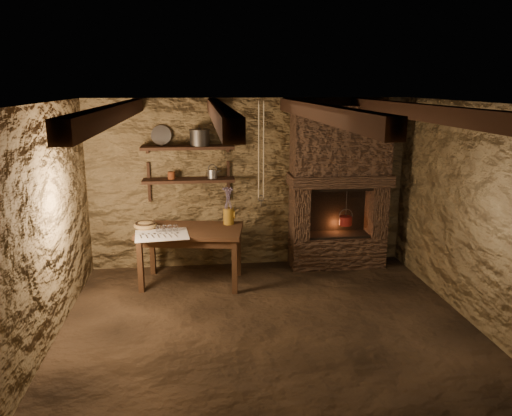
{
  "coord_description": "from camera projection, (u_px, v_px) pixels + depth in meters",
  "views": [
    {
      "loc": [
        -0.72,
        -4.94,
        2.58
      ],
      "look_at": [
        -0.03,
        0.9,
        1.11
      ],
      "focal_mm": 35.0,
      "sensor_mm": 36.0,
      "label": 1
    }
  ],
  "objects": [
    {
      "name": "beam_mid_right",
      "position": [
        319.0,
        112.0,
        4.97
      ],
      "size": [
        0.14,
        3.95,
        0.16
      ],
      "primitive_type": "cube",
      "color": "black",
      "rests_on": "ceiling"
    },
    {
      "name": "floor",
      "position": [
        268.0,
        326.0,
        5.47
      ],
      "size": [
        4.5,
        4.5,
        0.0
      ],
      "primitive_type": "plane",
      "color": "black",
      "rests_on": "ground"
    },
    {
      "name": "rusty_tin",
      "position": [
        171.0,
        175.0,
        6.79
      ],
      "size": [
        0.13,
        0.13,
        0.1
      ],
      "primitive_type": "cylinder",
      "rotation": [
        0.0,
        0.0,
        0.38
      ],
      "color": "#552411",
      "rests_on": "shelf_lower"
    },
    {
      "name": "linen_cloth",
      "position": [
        162.0,
        235.0,
        6.19
      ],
      "size": [
        0.7,
        0.58,
        0.01
      ],
      "primitive_type": "cube",
      "rotation": [
        0.0,
        0.0,
        0.1
      ],
      "color": "silver",
      "rests_on": "work_table"
    },
    {
      "name": "small_kettle",
      "position": [
        212.0,
        174.0,
        6.85
      ],
      "size": [
        0.18,
        0.14,
        0.19
      ],
      "primitive_type": null,
      "rotation": [
        0.0,
        0.0,
        -0.03
      ],
      "color": "gray",
      "rests_on": "shelf_lower"
    },
    {
      "name": "beam_far_left",
      "position": [
        114.0,
        113.0,
        4.74
      ],
      "size": [
        0.14,
        3.95,
        0.16
      ],
      "primitive_type": "cube",
      "color": "black",
      "rests_on": "ceiling"
    },
    {
      "name": "tin_pan",
      "position": [
        161.0,
        135.0,
        6.74
      ],
      "size": [
        0.27,
        0.12,
        0.27
      ],
      "primitive_type": "cylinder",
      "rotation": [
        1.26,
        0.0,
        0.0
      ],
      "color": "gray",
      "rests_on": "shelf_upper"
    },
    {
      "name": "beam_far_right",
      "position": [
        415.0,
        111.0,
        5.08
      ],
      "size": [
        0.14,
        3.95,
        0.16
      ],
      "primitive_type": "cube",
      "color": "black",
      "rests_on": "ceiling"
    },
    {
      "name": "pewter_cutlery_row",
      "position": [
        162.0,
        235.0,
        6.17
      ],
      "size": [
        0.56,
        0.26,
        0.01
      ],
      "primitive_type": null,
      "rotation": [
        0.0,
        0.0,
        0.1
      ],
      "color": "#99968B",
      "rests_on": "linen_cloth"
    },
    {
      "name": "red_pot",
      "position": [
        346.0,
        220.0,
        7.12
      ],
      "size": [
        0.2,
        0.19,
        0.54
      ],
      "rotation": [
        0.0,
        0.0,
        -0.07
      ],
      "color": "maroon",
      "rests_on": "hearth"
    },
    {
      "name": "shelf_lower",
      "position": [
        189.0,
        180.0,
        6.83
      ],
      "size": [
        1.25,
        0.3,
        0.04
      ],
      "primitive_type": "cube",
      "color": "black",
      "rests_on": "back_wall"
    },
    {
      "name": "right_wall",
      "position": [
        473.0,
        214.0,
        5.44
      ],
      "size": [
        0.04,
        4.0,
        2.4
      ],
      "primitive_type": "cube",
      "color": "#483821",
      "rests_on": "floor"
    },
    {
      "name": "wooden_bowl",
      "position": [
        146.0,
        226.0,
        6.48
      ],
      "size": [
        0.36,
        0.36,
        0.11
      ],
      "primitive_type": "ellipsoid",
      "rotation": [
        0.0,
        0.0,
        0.2
      ],
      "color": "olive",
      "rests_on": "work_table"
    },
    {
      "name": "back_wall",
      "position": [
        249.0,
        184.0,
        7.11
      ],
      "size": [
        4.5,
        0.04,
        2.4
      ],
      "primitive_type": "cube",
      "color": "#483821",
      "rests_on": "floor"
    },
    {
      "name": "stoneware_jug",
      "position": [
        229.0,
        208.0,
        6.63
      ],
      "size": [
        0.19,
        0.19,
        0.5
      ],
      "rotation": [
        0.0,
        0.0,
        0.42
      ],
      "color": "olive",
      "rests_on": "work_table"
    },
    {
      "name": "drinking_glasses",
      "position": [
        164.0,
        228.0,
        6.3
      ],
      "size": [
        0.21,
        0.06,
        0.08
      ],
      "primitive_type": null,
      "color": "silver",
      "rests_on": "linen_cloth"
    },
    {
      "name": "ceiling",
      "position": [
        270.0,
        103.0,
        4.89
      ],
      "size": [
        4.5,
        4.0,
        0.04
      ],
      "primitive_type": "cube",
      "color": "black",
      "rests_on": "back_wall"
    },
    {
      "name": "work_table",
      "position": [
        191.0,
        254.0,
        6.56
      ],
      "size": [
        1.43,
        0.96,
        0.76
      ],
      "rotation": [
        0.0,
        0.0,
        -0.16
      ],
      "color": "#362113",
      "rests_on": "floor"
    },
    {
      "name": "shelf_upper",
      "position": [
        188.0,
        147.0,
        6.73
      ],
      "size": [
        1.25,
        0.3,
        0.04
      ],
      "primitive_type": "cube",
      "color": "black",
      "rests_on": "back_wall"
    },
    {
      "name": "left_wall",
      "position": [
        44.0,
        228.0,
        4.93
      ],
      "size": [
        0.04,
        4.0,
        2.4
      ],
      "primitive_type": "cube",
      "color": "#483821",
      "rests_on": "floor"
    },
    {
      "name": "hanging_ropes",
      "position": [
        261.0,
        150.0,
        6.05
      ],
      "size": [
        0.08,
        0.08,
        1.2
      ],
      "primitive_type": null,
      "color": "tan",
      "rests_on": "ceiling"
    },
    {
      "name": "iron_stockpot",
      "position": [
        200.0,
        138.0,
        6.71
      ],
      "size": [
        0.32,
        0.32,
        0.2
      ],
      "primitive_type": "cylinder",
      "rotation": [
        0.0,
        0.0,
        -0.24
      ],
      "color": "#33302D",
      "rests_on": "shelf_upper"
    },
    {
      "name": "front_wall",
      "position": [
        313.0,
        302.0,
        3.25
      ],
      "size": [
        4.5,
        0.04,
        2.4
      ],
      "primitive_type": "cube",
      "color": "#483821",
      "rests_on": "floor"
    },
    {
      "name": "hearth",
      "position": [
        339.0,
        183.0,
        7.02
      ],
      "size": [
        1.43,
        0.51,
        2.3
      ],
      "color": "#37251B",
      "rests_on": "floor"
    },
    {
      "name": "beam_mid_left",
      "position": [
        219.0,
        113.0,
        4.86
      ],
      "size": [
        0.14,
        3.95,
        0.16
      ],
      "primitive_type": "cube",
      "color": "black",
      "rests_on": "ceiling"
    }
  ]
}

